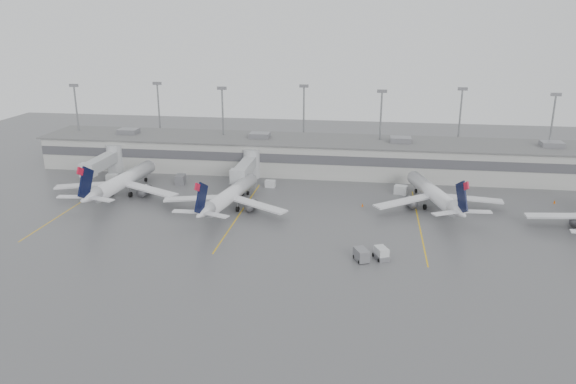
# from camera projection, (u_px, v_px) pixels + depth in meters

# --- Properties ---
(ground) EXTENTS (260.00, 260.00, 0.00)m
(ground) POSITION_uv_depth(u_px,v_px,m) (315.00, 271.00, 86.85)
(ground) COLOR #4E4E51
(ground) RESTS_ON ground
(terminal) EXTENTS (152.00, 17.00, 9.45)m
(terminal) POSITION_uv_depth(u_px,v_px,m) (339.00, 156.00, 140.26)
(terminal) COLOR #A2A29D
(terminal) RESTS_ON ground
(light_masts) EXTENTS (142.40, 8.00, 20.60)m
(light_masts) POSITION_uv_depth(u_px,v_px,m) (341.00, 121.00, 143.33)
(light_masts) COLOR gray
(light_masts) RESTS_ON ground
(jet_bridge_left) EXTENTS (4.00, 17.20, 7.00)m
(jet_bridge_left) POSITION_uv_depth(u_px,v_px,m) (107.00, 161.00, 136.54)
(jet_bridge_left) COLOR #A3A6A9
(jet_bridge_left) RESTS_ON ground
(jet_bridge_right) EXTENTS (4.00, 17.20, 7.00)m
(jet_bridge_right) POSITION_uv_depth(u_px,v_px,m) (248.00, 167.00, 131.65)
(jet_bridge_right) COLOR #A3A6A9
(jet_bridge_right) RESTS_ON ground
(stand_markings) EXTENTS (105.25, 40.00, 0.01)m
(stand_markings) POSITION_uv_depth(u_px,v_px,m) (327.00, 218.00, 109.48)
(stand_markings) COLOR #E6B00D
(stand_markings) RESTS_ON ground
(jet_far_left) EXTENTS (28.71, 32.28, 10.44)m
(jet_far_left) POSITION_uv_depth(u_px,v_px,m) (121.00, 181.00, 122.09)
(jet_far_left) COLOR silver
(jet_far_left) RESTS_ON ground
(jet_mid_left) EXTENTS (26.27, 29.67, 9.65)m
(jet_mid_left) POSITION_uv_depth(u_px,v_px,m) (229.00, 196.00, 113.30)
(jet_mid_left) COLOR silver
(jet_mid_left) RESTS_ON ground
(jet_mid_right) EXTENTS (26.12, 29.69, 9.85)m
(jet_mid_right) POSITION_uv_depth(u_px,v_px,m) (435.00, 194.00, 114.24)
(jet_mid_right) COLOR silver
(jet_mid_right) RESTS_ON ground
(baggage_tug) EXTENTS (2.97, 3.57, 1.98)m
(baggage_tug) POSITION_uv_depth(u_px,v_px,m) (381.00, 254.00, 91.08)
(baggage_tug) COLOR silver
(baggage_tug) RESTS_ON ground
(baggage_cart) EXTENTS (2.87, 3.54, 1.98)m
(baggage_cart) POSITION_uv_depth(u_px,v_px,m) (361.00, 255.00, 90.32)
(baggage_cart) COLOR slate
(baggage_cart) RESTS_ON ground
(gse_uld_a) EXTENTS (2.75, 1.99, 1.82)m
(gse_uld_a) POSITION_uv_depth(u_px,v_px,m) (112.00, 178.00, 133.05)
(gse_uld_a) COLOR silver
(gse_uld_a) RESTS_ON ground
(gse_uld_b) EXTENTS (2.31, 1.57, 1.62)m
(gse_uld_b) POSITION_uv_depth(u_px,v_px,m) (270.00, 184.00, 128.91)
(gse_uld_b) COLOR silver
(gse_uld_b) RESTS_ON ground
(gse_uld_c) EXTENTS (3.17, 2.56, 1.95)m
(gse_uld_c) POSITION_uv_depth(u_px,v_px,m) (401.00, 190.00, 123.89)
(gse_uld_c) COLOR silver
(gse_uld_c) RESTS_ON ground
(gse_loader) EXTENTS (2.51, 3.61, 2.11)m
(gse_loader) POSITION_uv_depth(u_px,v_px,m) (180.00, 179.00, 131.37)
(gse_loader) COLOR slate
(gse_loader) RESTS_ON ground
(cone_a) EXTENTS (0.42, 0.42, 0.66)m
(cone_a) POSITION_uv_depth(u_px,v_px,m) (102.00, 189.00, 126.32)
(cone_a) COLOR #F56505
(cone_a) RESTS_ON ground
(cone_b) EXTENTS (0.38, 0.38, 0.60)m
(cone_b) POSITION_uv_depth(u_px,v_px,m) (218.00, 202.00, 118.27)
(cone_b) COLOR #F56505
(cone_b) RESTS_ON ground
(cone_c) EXTENTS (0.42, 0.42, 0.66)m
(cone_c) POSITION_uv_depth(u_px,v_px,m) (362.00, 205.00, 116.07)
(cone_c) COLOR #F56505
(cone_c) RESTS_ON ground
(cone_d) EXTENTS (0.46, 0.46, 0.73)m
(cone_d) POSITION_uv_depth(u_px,v_px,m) (555.00, 202.00, 117.90)
(cone_d) COLOR #F56505
(cone_d) RESTS_ON ground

